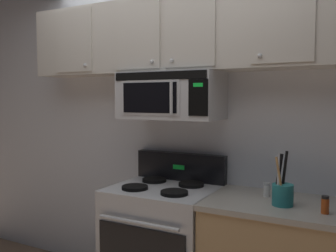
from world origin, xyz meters
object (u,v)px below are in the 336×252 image
(stove_range, at_px, (164,244))
(salt_shaker, at_px, (267,190))
(over_range_microwave, at_px, (171,96))
(spice_jar, at_px, (325,205))
(utensil_crock_teal, at_px, (282,192))

(stove_range, xyz_separation_m, salt_shaker, (0.73, 0.10, 0.48))
(over_range_microwave, height_order, spice_jar, over_range_microwave)
(over_range_microwave, bearing_deg, salt_shaker, -1.48)
(over_range_microwave, relative_size, spice_jar, 7.37)
(stove_range, xyz_separation_m, utensil_crock_teal, (0.86, -0.06, 0.51))
(over_range_microwave, distance_m, spice_jar, 1.30)
(salt_shaker, bearing_deg, stove_range, -172.38)
(salt_shaker, distance_m, spice_jar, 0.44)
(over_range_microwave, distance_m, utensil_crock_teal, 1.06)
(stove_range, xyz_separation_m, over_range_microwave, (-0.00, 0.12, 1.11))
(salt_shaker, xyz_separation_m, spice_jar, (0.38, -0.21, 0.01))
(stove_range, height_order, spice_jar, stove_range)
(spice_jar, bearing_deg, salt_shaker, 150.55)
(salt_shaker, height_order, spice_jar, spice_jar)
(stove_range, relative_size, over_range_microwave, 1.47)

